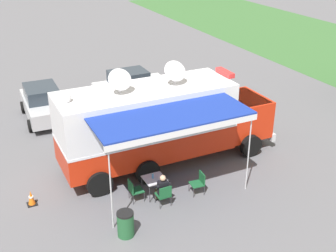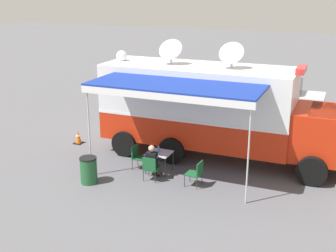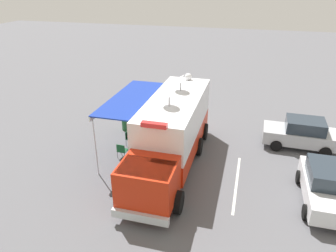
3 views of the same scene
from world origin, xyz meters
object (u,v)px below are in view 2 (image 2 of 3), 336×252
at_px(folding_chair_beside_table, 138,155).
at_px(seated_responder, 153,161).
at_px(folding_chair_at_table, 151,167).
at_px(car_far_corner, 186,89).
at_px(water_bottle, 158,149).
at_px(command_truck, 216,108).
at_px(car_behind_truck, 281,96).
at_px(trash_bin, 89,170).
at_px(traffic_cone, 78,137).
at_px(folding_table, 159,154).
at_px(folding_chair_spare_by_truck, 196,172).

bearing_deg(folding_chair_beside_table, seated_responder, 55.48).
height_order(folding_chair_at_table, car_far_corner, car_far_corner).
distance_m(water_bottle, folding_chair_beside_table, 0.86).
bearing_deg(command_truck, folding_chair_at_table, -24.87).
height_order(seated_responder, car_far_corner, car_far_corner).
distance_m(command_truck, car_behind_truck, 7.56).
relative_size(trash_bin, car_behind_truck, 0.22).
xyz_separation_m(trash_bin, car_far_corner, (-10.76, -0.51, 0.42)).
relative_size(traffic_cone, car_behind_truck, 0.14).
height_order(folding_table, water_bottle, water_bottle).
relative_size(command_truck, car_far_corner, 2.24).
height_order(water_bottle, folding_chair_spare_by_truck, water_bottle).
xyz_separation_m(folding_table, seated_responder, (0.61, 0.02, -0.02)).
xyz_separation_m(folding_table, folding_chair_beside_table, (0.01, -0.85, -0.16)).
distance_m(trash_bin, traffic_cone, 4.03).
xyz_separation_m(folding_chair_beside_table, trash_bin, (1.72, -0.98, -0.06)).
height_order(command_truck, traffic_cone, command_truck).
distance_m(water_bottle, traffic_cone, 4.54).
bearing_deg(folding_chair_spare_by_truck, car_behind_truck, 173.44).
height_order(water_bottle, folding_chair_at_table, water_bottle).
distance_m(command_truck, folding_chair_beside_table, 3.42).
xyz_separation_m(folding_chair_spare_by_truck, seated_responder, (-0.00, -1.57, 0.14)).
relative_size(seated_responder, traffic_cone, 2.16).
bearing_deg(car_behind_truck, folding_table, -16.14).
relative_size(folding_table, car_behind_truck, 0.19).
height_order(command_truck, folding_chair_beside_table, command_truck).
bearing_deg(folding_table, folding_chair_spare_by_truck, 68.85).
bearing_deg(traffic_cone, command_truck, 97.30).
bearing_deg(folding_chair_spare_by_truck, folding_chair_at_table, -83.22).
relative_size(seated_responder, trash_bin, 1.37).
xyz_separation_m(water_bottle, traffic_cone, (-1.38, -4.29, -0.55)).
xyz_separation_m(folding_table, folding_chair_at_table, (0.80, 0.02, -0.16)).
distance_m(folding_table, folding_chair_beside_table, 0.86).
height_order(traffic_cone, car_far_corner, car_far_corner).
distance_m(folding_chair_beside_table, trash_bin, 1.99).
distance_m(command_truck, seated_responder, 3.34).
bearing_deg(car_behind_truck, trash_bin, -22.18).
bearing_deg(command_truck, car_far_corner, -151.54).
height_order(folding_chair_beside_table, traffic_cone, folding_chair_beside_table).
relative_size(folding_chair_spare_by_truck, traffic_cone, 1.50).
xyz_separation_m(folding_chair_at_table, folding_chair_beside_table, (-0.79, -0.87, 0.00)).
height_order(command_truck, water_bottle, command_truck).
xyz_separation_m(water_bottle, seated_responder, (0.64, 0.07, -0.18)).
bearing_deg(seated_responder, folding_chair_beside_table, -124.52).
bearing_deg(water_bottle, folding_chair_at_table, 5.07).
height_order(command_truck, car_far_corner, command_truck).
bearing_deg(car_behind_truck, water_bottle, -16.49).
relative_size(folding_chair_beside_table, folding_chair_spare_by_truck, 1.00).
xyz_separation_m(trash_bin, traffic_cone, (-3.15, -2.51, -0.18)).
relative_size(command_truck, folding_chair_at_table, 10.92).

